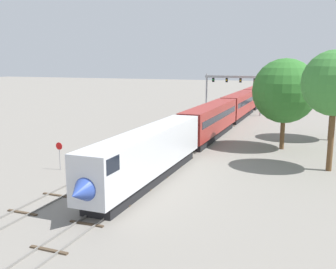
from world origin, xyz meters
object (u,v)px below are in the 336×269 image
(trackside_tree_left, at_px, (285,91))
(trackside_tree_mid, at_px, (335,83))
(passenger_train, at_px, (228,111))
(signal_gantry, at_px, (233,85))
(stop_sign, at_px, (59,152))
(trackside_tree_right, at_px, (334,81))

(trackside_tree_left, bearing_deg, trackside_tree_mid, -57.88)
(passenger_train, height_order, trackside_tree_mid, trackside_tree_mid)
(signal_gantry, distance_m, stop_sign, 49.09)
(stop_sign, height_order, trackside_tree_left, trackside_tree_left)
(trackside_tree_left, xyz_separation_m, trackside_tree_mid, (5.37, -8.55, 1.48))
(stop_sign, relative_size, trackside_tree_mid, 0.24)
(signal_gantry, height_order, trackside_tree_mid, trackside_tree_mid)
(stop_sign, bearing_deg, trackside_tree_mid, 20.57)
(passenger_train, bearing_deg, trackside_tree_left, -55.93)
(trackside_tree_left, height_order, trackside_tree_right, trackside_tree_right)
(passenger_train, relative_size, trackside_tree_mid, 7.32)
(trackside_tree_mid, bearing_deg, passenger_train, 123.38)
(trackside_tree_mid, bearing_deg, stop_sign, -159.43)
(stop_sign, bearing_deg, trackside_tree_right, 45.30)
(trackside_tree_mid, height_order, trackside_tree_right, trackside_tree_mid)
(signal_gantry, bearing_deg, passenger_train, -81.36)
(signal_gantry, relative_size, trackside_tree_left, 1.06)
(passenger_train, xyz_separation_m, trackside_tree_left, (10.34, -15.29, 4.76))
(passenger_train, distance_m, trackside_tree_left, 19.06)
(passenger_train, relative_size, trackside_tree_right, 7.38)
(passenger_train, distance_m, trackside_tree_right, 18.53)
(trackside_tree_left, bearing_deg, stop_sign, -138.19)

